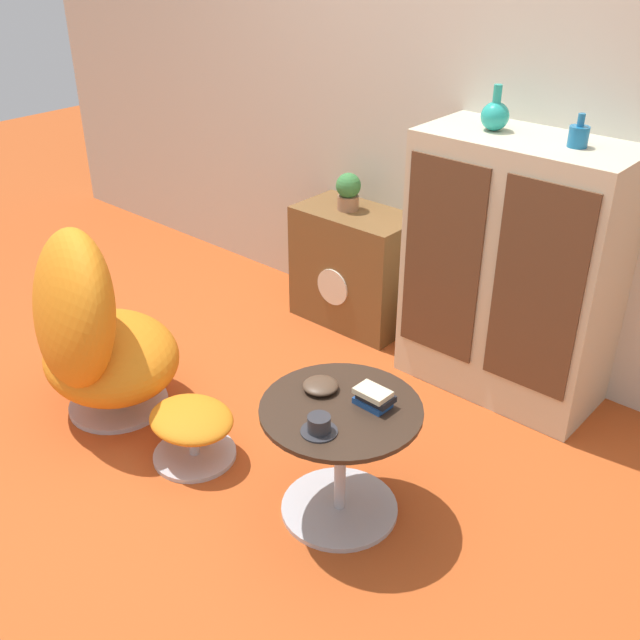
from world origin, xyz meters
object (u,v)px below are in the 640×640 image
(potted_plant, at_px, (348,191))
(bowl, at_px, (321,386))
(tv_console, at_px, (354,267))
(sideboard, at_px, (511,271))
(vase_inner_left, at_px, (579,135))
(book_stack, at_px, (374,398))
(ottoman, at_px, (192,426))
(vase_leftmost, at_px, (495,115))
(teacup, at_px, (319,426))
(egg_chair, at_px, (93,334))
(coffee_table, at_px, (340,451))

(potted_plant, xyz_separation_m, bowl, (0.84, -1.19, -0.24))
(tv_console, relative_size, bowl, 4.89)
(sideboard, distance_m, bowl, 1.15)
(vase_inner_left, height_order, book_stack, vase_inner_left)
(tv_console, distance_m, ottoman, 1.41)
(bowl, bearing_deg, vase_leftmost, 91.33)
(sideboard, height_order, teacup, sideboard)
(sideboard, bearing_deg, potted_plant, 177.42)
(tv_console, bearing_deg, egg_chair, -102.59)
(vase_leftmost, bearing_deg, tv_console, 176.99)
(coffee_table, xyz_separation_m, bowl, (-0.13, 0.04, 0.21))
(bowl, bearing_deg, ottoman, -160.23)
(egg_chair, height_order, ottoman, egg_chair)
(ottoman, distance_m, vase_leftmost, 1.82)
(egg_chair, relative_size, bowl, 6.94)
(vase_leftmost, xyz_separation_m, vase_inner_left, (0.37, 0.00, -0.02))
(coffee_table, height_order, bowl, bowl)
(tv_console, bearing_deg, ottoman, -79.70)
(egg_chair, distance_m, vase_leftmost, 1.97)
(vase_leftmost, bearing_deg, vase_inner_left, 0.00)
(potted_plant, bearing_deg, vase_inner_left, -1.96)
(teacup, bearing_deg, book_stack, 79.51)
(ottoman, bearing_deg, egg_chair, -174.74)
(egg_chair, height_order, teacup, egg_chair)
(egg_chair, distance_m, potted_plant, 1.50)
(ottoman, xyz_separation_m, teacup, (0.70, 0.00, 0.35))
(sideboard, distance_m, egg_chair, 1.88)
(coffee_table, height_order, book_stack, book_stack)
(coffee_table, height_order, vase_inner_left, vase_inner_left)
(ottoman, bearing_deg, coffee_table, 13.36)
(vase_inner_left, xyz_separation_m, bowl, (-0.35, -1.15, -0.75))
(vase_inner_left, height_order, teacup, vase_inner_left)
(coffee_table, relative_size, vase_leftmost, 3.09)
(egg_chair, xyz_separation_m, vase_leftmost, (1.08, 1.39, 0.87))
(vase_leftmost, bearing_deg, coffee_table, -82.56)
(sideboard, xyz_separation_m, vase_inner_left, (0.20, 0.00, 0.65))
(coffee_table, bearing_deg, sideboard, 89.19)
(coffee_table, bearing_deg, potted_plant, 128.49)
(egg_chair, bearing_deg, tv_console, 77.41)
(egg_chair, bearing_deg, bowl, 12.52)
(ottoman, bearing_deg, vase_inner_left, 56.55)
(potted_plant, bearing_deg, coffee_table, -51.51)
(ottoman, distance_m, teacup, 0.78)
(teacup, bearing_deg, ottoman, -179.99)
(egg_chair, bearing_deg, book_stack, 12.69)
(ottoman, xyz_separation_m, potted_plant, (-0.30, 1.38, 0.58))
(coffee_table, distance_m, book_stack, 0.26)
(coffee_table, height_order, vase_leftmost, vase_leftmost)
(ottoman, height_order, book_stack, book_stack)
(vase_leftmost, bearing_deg, egg_chair, -127.88)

